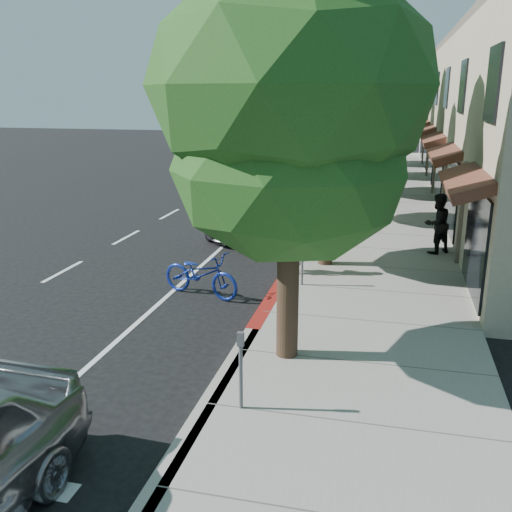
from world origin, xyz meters
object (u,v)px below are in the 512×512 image
(pedestrian, at_px, (437,224))
(street_tree_3, at_px, (359,92))
(dark_suv_far, at_px, (309,164))
(street_tree_2, at_px, (348,109))
(street_tree_4, at_px, (365,103))
(dark_sedan, at_px, (293,205))
(street_tree_1, at_px, (330,105))
(street_tree_5, at_px, (370,100))
(silver_suv, at_px, (252,209))
(cyclist, at_px, (297,248))
(white_pickup, at_px, (305,178))
(bicycle, at_px, (201,274))
(street_tree_0, at_px, (291,93))

(pedestrian, bearing_deg, street_tree_3, -111.56)
(street_tree_3, xyz_separation_m, dark_suv_far, (-3.10, 6.05, -4.11))
(street_tree_2, distance_m, street_tree_4, 12.00)
(dark_sedan, height_order, pedestrian, pedestrian)
(street_tree_1, distance_m, pedestrian, 5.00)
(street_tree_5, xyz_separation_m, silver_suv, (-3.10, -20.00, -3.54))
(street_tree_1, distance_m, silver_suv, 6.27)
(street_tree_4, bearing_deg, dark_suv_far, 179.12)
(dark_sedan, height_order, dark_suv_far, dark_sedan)
(street_tree_2, xyz_separation_m, pedestrian, (3.10, -4.13, -3.17))
(cyclist, distance_m, dark_sedan, 6.11)
(street_tree_3, relative_size, street_tree_5, 1.11)
(street_tree_5, distance_m, pedestrian, 22.59)
(white_pickup, bearing_deg, street_tree_1, -83.93)
(street_tree_3, height_order, street_tree_4, street_tree_3)
(bicycle, height_order, pedestrian, pedestrian)
(silver_suv, bearing_deg, pedestrian, -25.10)
(street_tree_4, xyz_separation_m, white_pickup, (-2.27, -6.94, -3.31))
(cyclist, relative_size, dark_suv_far, 0.39)
(white_pickup, bearing_deg, street_tree_2, -71.39)
(street_tree_3, bearing_deg, street_tree_1, -90.00)
(street_tree_1, height_order, white_pickup, street_tree_1)
(street_tree_4, distance_m, silver_suv, 14.75)
(street_tree_3, height_order, bicycle, street_tree_3)
(street_tree_3, xyz_separation_m, white_pickup, (-2.27, -0.94, -3.91))
(street_tree_2, distance_m, silver_suv, 5.03)
(dark_suv_far, bearing_deg, bicycle, -92.06)
(street_tree_4, height_order, cyclist, street_tree_4)
(silver_suv, bearing_deg, white_pickup, 77.16)
(street_tree_4, height_order, bicycle, street_tree_4)
(street_tree_0, relative_size, dark_sedan, 1.61)
(pedestrian, bearing_deg, street_tree_2, -91.71)
(cyclist, xyz_separation_m, white_pickup, (-1.62, 12.06, 0.10))
(street_tree_4, relative_size, silver_suv, 1.21)
(bicycle, relative_size, silver_suv, 0.37)
(bicycle, distance_m, silver_suv, 6.98)
(street_tree_0, bearing_deg, dark_suv_far, 97.35)
(dark_sedan, bearing_deg, white_pickup, 94.00)
(street_tree_4, xyz_separation_m, pedestrian, (3.10, -16.13, -3.19))
(street_tree_2, xyz_separation_m, street_tree_3, (-0.00, 6.00, 0.61))
(street_tree_5, xyz_separation_m, white_pickup, (-2.27, -12.94, -3.41))
(street_tree_3, bearing_deg, street_tree_2, -90.00)
(street_tree_2, xyz_separation_m, silver_suv, (-3.10, -2.00, -3.43))
(street_tree_3, xyz_separation_m, bicycle, (-2.70, -14.96, -4.28))
(street_tree_0, bearing_deg, white_pickup, 97.57)
(street_tree_0, height_order, silver_suv, street_tree_0)
(street_tree_4, xyz_separation_m, dark_sedan, (-1.78, -13.00, -3.44))
(street_tree_2, xyz_separation_m, bicycle, (-2.70, -8.96, -3.67))
(cyclist, relative_size, pedestrian, 0.91)
(street_tree_3, relative_size, cyclist, 4.86)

